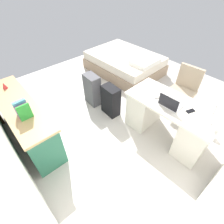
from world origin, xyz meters
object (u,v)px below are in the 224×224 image
object	(u,v)px
laptop	(170,104)
desk_lamp	(213,107)
desk	(168,120)
cell_phone_near_laptop	(190,111)
figurine_small	(4,86)
office_chair	(182,93)
suitcase_spare_grey	(92,90)
suitcase_black	(111,101)
bed	(125,63)
computer_mouse	(156,97)
credenza	(26,121)

from	to	relation	value
laptop	desk_lamp	bearing A→B (deg)	-165.97
desk	cell_phone_near_laptop	bearing A→B (deg)	-172.19
desk	figurine_small	world-z (taller)	figurine_small
office_chair	suitcase_spare_grey	bearing A→B (deg)	40.96
suitcase_black	desk_lamp	bearing A→B (deg)	-165.13
desk_lamp	bed	bearing A→B (deg)	-21.83
desk	desk_lamp	bearing A→B (deg)	-177.34
cell_phone_near_laptop	laptop	bearing A→B (deg)	46.43
bed	figurine_small	xyz separation A→B (m)	(-0.02, 2.88, 0.57)
office_chair	computer_mouse	xyz separation A→B (m)	(0.03, 0.86, 0.34)
desk	computer_mouse	xyz separation A→B (m)	(0.26, 0.07, 0.37)
bed	laptop	distance (m)	2.48
desk	desk_lamp	size ratio (longest dim) A/B	4.25
bed	cell_phone_near_laptop	bearing A→B (deg)	156.47
office_chair	credenza	size ratio (longest dim) A/B	0.52
cell_phone_near_laptop	desk_lamp	size ratio (longest dim) A/B	0.39
office_chair	credenza	bearing A→B (deg)	62.89
desk	suitcase_spare_grey	world-z (taller)	desk
office_chair	cell_phone_near_laptop	bearing A→B (deg)	123.99
credenza	desk_lamp	bearing A→B (deg)	-138.49
computer_mouse	desk	bearing A→B (deg)	-166.79
credenza	cell_phone_near_laptop	distance (m)	2.62
office_chair	cell_phone_near_laptop	size ratio (longest dim) A/B	6.91
suitcase_black	suitcase_spare_grey	bearing A→B (deg)	9.70
office_chair	figurine_small	bearing A→B (deg)	54.20
suitcase_black	desk_lamp	size ratio (longest dim) A/B	1.81
bed	computer_mouse	world-z (taller)	computer_mouse
cell_phone_near_laptop	desk	bearing A→B (deg)	26.78
suitcase_black	computer_mouse	size ratio (longest dim) A/B	6.24
suitcase_spare_grey	desk_lamp	xyz separation A→B (m)	(-2.10, -0.42, 0.66)
office_chair	computer_mouse	bearing A→B (deg)	87.89
office_chair	suitcase_spare_grey	xyz separation A→B (m)	(1.36, 1.18, -0.08)
suitcase_black	figurine_small	distance (m)	1.86
laptop	office_chair	bearing A→B (deg)	-75.43
credenza	computer_mouse	world-z (taller)	computer_mouse
desk	cell_phone_near_laptop	world-z (taller)	cell_phone_near_laptop
cell_phone_near_laptop	figurine_small	distance (m)	3.00
desk	bed	xyz separation A→B (m)	(2.11, -1.07, -0.14)
desk	suitcase_black	distance (m)	1.14
desk	computer_mouse	distance (m)	0.46
desk	suitcase_spare_grey	xyz separation A→B (m)	(1.59, 0.40, -0.05)
suitcase_black	cell_phone_near_laptop	xyz separation A→B (m)	(-1.35, -0.37, 0.43)
credenza	figurine_small	xyz separation A→B (m)	(0.54, 0.00, 0.43)
desk	desk_lamp	distance (m)	0.80
credenza	suitcase_black	xyz separation A→B (m)	(-0.47, -1.47, -0.07)
desk	office_chair	bearing A→B (deg)	-73.36
credenza	desk	bearing A→B (deg)	-130.78
desk	credenza	distance (m)	2.38
desk	office_chair	size ratio (longest dim) A/B	1.56
suitcase_spare_grey	suitcase_black	bearing A→B (deg)	-169.82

